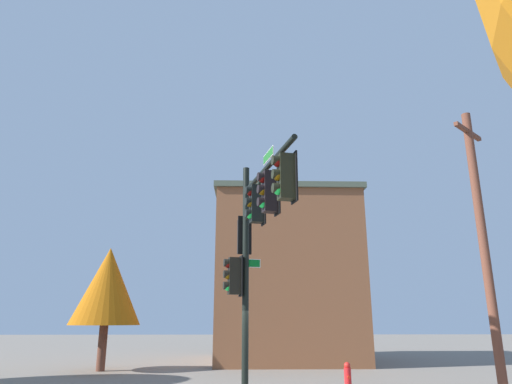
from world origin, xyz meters
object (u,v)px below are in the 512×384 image
at_px(utility_pole, 483,243).
at_px(fire_hydrant, 348,375).
at_px(brick_building, 284,278).
at_px(tree_far, 108,286).
at_px(signal_pole_assembly, 254,231).

bearing_deg(utility_pole, fire_hydrant, -136.84).
bearing_deg(brick_building, tree_far, -60.22).
xyz_separation_m(signal_pole_assembly, tree_far, (-9.29, -6.72, -0.90)).
bearing_deg(fire_hydrant, signal_pole_assembly, -41.22).
distance_m(fire_hydrant, tree_far, 11.93).
bearing_deg(brick_building, fire_hydrant, 6.39).
height_order(utility_pole, tree_far, utility_pole).
height_order(utility_pole, brick_building, brick_building).
bearing_deg(signal_pole_assembly, fire_hydrant, 138.78).
distance_m(utility_pole, fire_hydrant, 6.38).
bearing_deg(tree_far, utility_pole, 55.89).
xyz_separation_m(fire_hydrant, brick_building, (-10.56, -1.18, 4.20)).
bearing_deg(signal_pole_assembly, utility_pole, 91.50).
relative_size(utility_pole, tree_far, 1.52).
bearing_deg(utility_pole, tree_far, -124.11).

